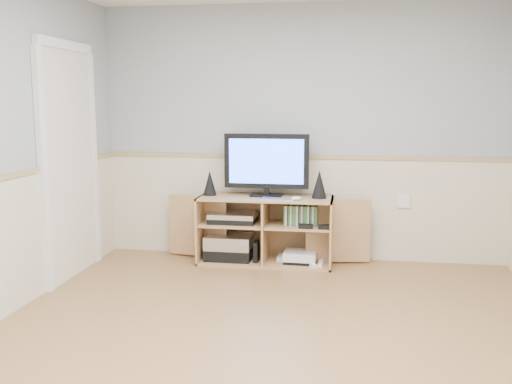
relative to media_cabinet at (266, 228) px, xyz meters
The scene contains 11 objects.
room 2.12m from the media_cabinet, 82.18° to the right, with size 4.04×4.54×2.54m.
media_cabinet is the anchor object (origin of this frame).
monitor 0.64m from the media_cabinet, 90.00° to the right, with size 0.82×0.18×0.60m.
speaker_left 0.71m from the media_cabinet, behind, with size 0.13×0.13×0.24m, color black.
speaker_right 0.68m from the media_cabinet, ahead, with size 0.14×0.14×0.27m, color black.
keyboard 0.40m from the media_cabinet, 55.92° to the right, with size 0.32×0.13×0.01m, color silver.
mouse 0.50m from the media_cabinet, 32.37° to the right, with size 0.10×0.06×0.04m, color white.
av_components 0.37m from the media_cabinet, behind, with size 0.53×0.33×0.47m.
game_consoles 0.43m from the media_cabinet, 11.79° to the right, with size 0.45×0.30×0.11m.
game_cases 0.38m from the media_cabinet, 12.57° to the right, with size 0.32×0.14×0.19m, color #3F8C3F.
wall_outlet 1.36m from the media_cabinet, ahead, with size 0.12×0.03×0.12m, color white.
Camera 1 is at (0.46, -3.38, 1.56)m, focal length 40.00 mm.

